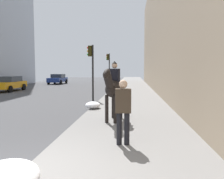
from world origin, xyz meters
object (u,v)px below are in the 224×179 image
Objects in this scene: pedestrian_greeting at (123,108)px; traffic_light_near_curb at (91,63)px; car_near_lane at (58,79)px; mounted_horse_near at (114,88)px; traffic_light_far_curb at (109,65)px; car_mid_lane at (9,83)px.

traffic_light_near_curb reaches higher than pedestrian_greeting.
traffic_light_near_curb is at bearing 25.12° from car_near_lane.
mounted_horse_near is at bearing 4.40° from pedestrian_greeting.
traffic_light_far_curb is at bearing 52.57° from car_near_lane.
pedestrian_greeting is 0.40× the size of car_near_lane.
mounted_horse_near is 0.52× the size of car_mid_lane.
pedestrian_greeting is at bearing -173.29° from traffic_light_far_curb.
mounted_horse_near is 1.35× the size of pedestrian_greeting.
mounted_horse_near reaches higher than pedestrian_greeting.
traffic_light_far_curb is (-6.44, -8.08, 1.88)m from car_near_lane.
car_near_lane is 11.88m from car_mid_lane.
traffic_light_far_curb is (21.45, 2.52, 1.53)m from pedestrian_greeting.
traffic_light_far_curb is (5.39, -9.16, 1.88)m from car_mid_lane.
mounted_horse_near is 0.54× the size of car_near_lane.
pedestrian_greeting is at bearing 35.82° from car_mid_lane.
mounted_horse_near is at bearing -173.70° from traffic_light_far_curb.
pedestrian_greeting is 10.05m from traffic_light_near_curb.
car_near_lane is at bearing 23.98° from traffic_light_near_curb.
pedestrian_greeting is 21.65m from traffic_light_far_curb.
traffic_light_near_curb is at bearing -179.81° from traffic_light_far_curb.
traffic_light_near_curb is 0.94× the size of traffic_light_far_curb.
pedestrian_greeting is 0.43× the size of traffic_light_far_curb.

